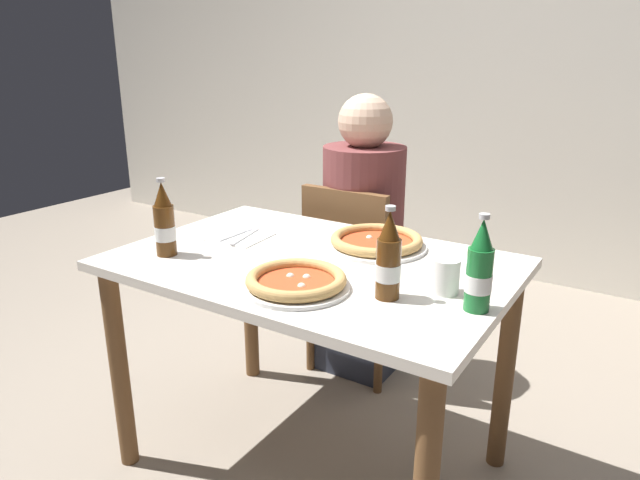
% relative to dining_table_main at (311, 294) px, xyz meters
% --- Properties ---
extents(ground_plane, '(8.00, 8.00, 0.00)m').
position_rel_dining_table_main_xyz_m(ground_plane, '(0.00, 0.00, -0.64)').
color(ground_plane, gray).
extents(back_wall_tiled, '(7.00, 0.10, 2.60)m').
position_rel_dining_table_main_xyz_m(back_wall_tiled, '(0.00, 2.20, 0.66)').
color(back_wall_tiled, silver).
rests_on(back_wall_tiled, ground_plane).
extents(dining_table_main, '(1.20, 0.80, 0.75)m').
position_rel_dining_table_main_xyz_m(dining_table_main, '(0.00, 0.00, 0.00)').
color(dining_table_main, silver).
rests_on(dining_table_main, ground_plane).
extents(chair_behind_table, '(0.40, 0.40, 0.85)m').
position_rel_dining_table_main_xyz_m(chair_behind_table, '(-0.17, 0.61, -0.15)').
color(chair_behind_table, brown).
rests_on(chair_behind_table, ground_plane).
extents(diner_seated, '(0.34, 0.34, 1.21)m').
position_rel_dining_table_main_xyz_m(diner_seated, '(-0.17, 0.66, -0.05)').
color(diner_seated, '#2D3342').
rests_on(diner_seated, ground_plane).
extents(pizza_margherita_near, '(0.29, 0.29, 0.04)m').
position_rel_dining_table_main_xyz_m(pizza_margherita_near, '(0.09, -0.21, 0.14)').
color(pizza_margherita_near, white).
rests_on(pizza_margherita_near, dining_table_main).
extents(pizza_marinara_far, '(0.33, 0.33, 0.04)m').
position_rel_dining_table_main_xyz_m(pizza_marinara_far, '(0.12, 0.21, 0.13)').
color(pizza_marinara_far, white).
rests_on(pizza_marinara_far, dining_table_main).
extents(beer_bottle_left, '(0.07, 0.07, 0.25)m').
position_rel_dining_table_main_xyz_m(beer_bottle_left, '(0.33, -0.13, 0.22)').
color(beer_bottle_left, '#512D0F').
rests_on(beer_bottle_left, dining_table_main).
extents(beer_bottle_center, '(0.07, 0.07, 0.25)m').
position_rel_dining_table_main_xyz_m(beer_bottle_center, '(-0.41, -0.21, 0.22)').
color(beer_bottle_center, '#512D0F').
rests_on(beer_bottle_center, dining_table_main).
extents(beer_bottle_right, '(0.07, 0.07, 0.25)m').
position_rel_dining_table_main_xyz_m(beer_bottle_right, '(0.54, -0.08, 0.22)').
color(beer_bottle_right, '#196B2D').
rests_on(beer_bottle_right, dining_table_main).
extents(napkin_with_cutlery, '(0.19, 0.19, 0.01)m').
position_rel_dining_table_main_xyz_m(napkin_with_cutlery, '(-0.33, 0.06, 0.12)').
color(napkin_with_cutlery, white).
rests_on(napkin_with_cutlery, dining_table_main).
extents(paper_cup, '(0.07, 0.07, 0.09)m').
position_rel_dining_table_main_xyz_m(paper_cup, '(0.44, -0.02, 0.16)').
color(paper_cup, white).
rests_on(paper_cup, dining_table_main).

